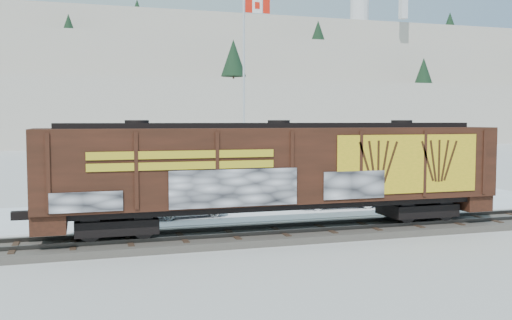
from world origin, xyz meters
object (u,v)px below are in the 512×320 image
object	(u,v)px
flagpole	(245,117)
car_white	(338,193)
car_dark	(382,190)
car_silver	(185,204)
hopper_railcar	(279,169)

from	to	relation	value
flagpole	car_white	size ratio (longest dim) A/B	2.72
car_dark	car_silver	bearing A→B (deg)	76.12
hopper_railcar	car_silver	xyz separation A→B (m)	(-2.84, 5.69, -2.12)
hopper_railcar	car_silver	world-z (taller)	hopper_railcar
flagpole	car_silver	distance (m)	12.13
flagpole	car_silver	world-z (taller)	flagpole
car_dark	hopper_railcar	bearing A→B (deg)	107.82
flagpole	car_white	xyz separation A→B (m)	(2.69, -9.02, -4.18)
hopper_railcar	car_white	size ratio (longest dim) A/B	3.89
car_white	car_silver	bearing A→B (deg)	97.91
car_dark	car_white	bearing A→B (deg)	84.05
flagpole	car_white	world-z (taller)	flagpole
car_silver	hopper_railcar	bearing A→B (deg)	-161.18
flagpole	car_white	distance (m)	10.30
car_dark	flagpole	bearing A→B (deg)	14.19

